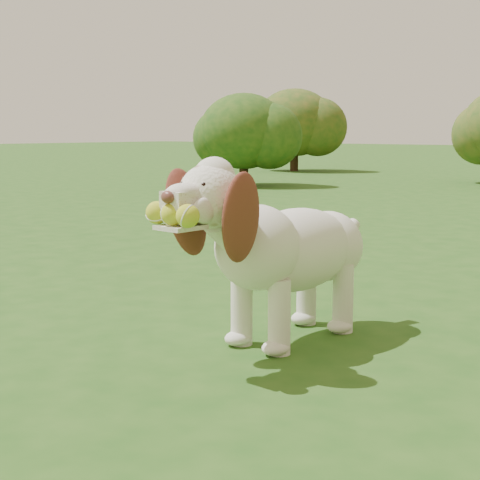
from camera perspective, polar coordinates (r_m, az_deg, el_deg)
The scene contains 4 objects.
ground at distance 3.34m, azimuth -4.69°, elevation -6.44°, with size 80.00×80.00×0.00m, color #214E16.
dog at distance 2.95m, azimuth 3.11°, elevation -0.31°, with size 0.42×1.18×0.77m.
shrub_a at distance 11.57m, azimuth 0.30°, elevation 8.43°, with size 1.39×1.39×1.44m.
shrub_e at distance 15.83m, azimuth 4.25°, elevation 9.07°, with size 1.68×1.68×1.74m.
Camera 1 is at (2.24, -2.33, 0.86)m, focal length 55.00 mm.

